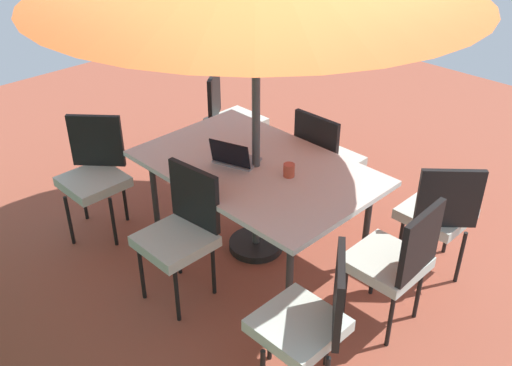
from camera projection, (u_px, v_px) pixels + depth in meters
name	position (u px, v px, depth m)	size (l,w,h in m)	color
ground_plane	(256.00, 248.00, 4.71)	(10.00, 10.00, 0.02)	#9E4C38
dining_table	(256.00, 171.00, 4.34)	(1.80, 1.16, 0.77)	silver
chair_southwest	(439.00, 211.00, 4.17)	(0.59, 0.59, 0.98)	silver
chair_northeast	(94.00, 171.00, 4.67)	(0.59, 0.59, 0.98)	silver
chair_south	(326.00, 158.00, 4.87)	(0.46, 0.46, 0.98)	silver
chair_northwest	(310.00, 318.00, 3.24)	(0.58, 0.58, 0.98)	silver
chair_west	(395.00, 259.00, 3.70)	(0.47, 0.46, 0.98)	silver
chair_north	(181.00, 230.00, 3.97)	(0.47, 0.48, 0.98)	silver
chair_southeast	(230.00, 116.00, 5.61)	(0.58, 0.58, 0.98)	silver
laptop	(234.00, 158.00, 4.31)	(0.38, 0.34, 0.21)	gray
cup	(289.00, 170.00, 4.15)	(0.08, 0.08, 0.10)	#CC4C33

